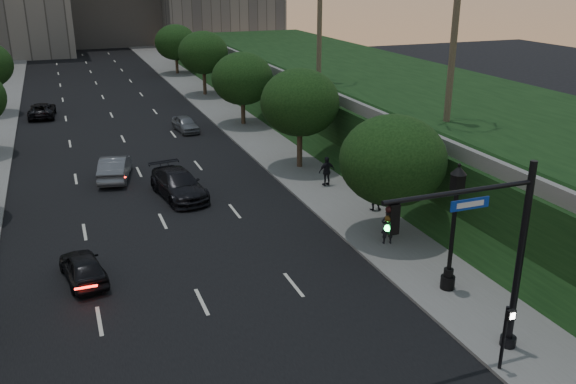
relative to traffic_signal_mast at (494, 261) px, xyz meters
name	(u,v)px	position (x,y,z in m)	size (l,w,h in m)	color
ground	(237,375)	(-8.31, 2.02, -3.67)	(160.00, 160.00, 0.00)	black
road_surface	(126,145)	(-8.31, 32.02, -3.66)	(16.00, 140.00, 0.02)	black
sidewalk_right	(254,133)	(1.94, 32.02, -3.60)	(4.50, 140.00, 0.15)	slate
embankment	(393,104)	(13.69, 30.02, -1.67)	(18.00, 90.00, 4.00)	black
parapet_wall	(300,82)	(5.19, 30.02, 0.68)	(0.35, 90.00, 0.70)	slate
tree_right_a	(393,160)	(1.99, 10.02, 0.35)	(5.20, 5.20, 6.24)	#38281C
tree_right_b	(300,102)	(1.99, 22.02, 0.84)	(5.20, 5.20, 6.74)	#38281C
tree_right_c	(242,79)	(1.99, 35.02, 0.35)	(5.20, 5.20, 6.24)	#38281C
tree_right_d	(203,53)	(1.99, 49.02, 0.84)	(5.20, 5.20, 6.74)	#38281C
tree_right_e	(176,42)	(1.99, 64.02, 0.35)	(5.20, 5.20, 6.24)	#38281C
traffic_signal_mast	(494,261)	(0.00, 0.00, 0.00)	(5.68, 0.56, 7.00)	black
street_lamp	(452,234)	(1.50, 4.26, -1.04)	(0.64, 0.64, 5.62)	black
pedestrian_signal	(506,333)	(-0.05, -1.04, -2.11)	(0.30, 0.33, 2.50)	black
sedan_near_left	(83,267)	(-12.63, 10.65, -3.02)	(1.54, 3.83, 1.30)	black
sedan_mid_left	(115,168)	(-9.90, 24.12, -2.90)	(1.64, 4.71, 1.55)	#5A5D61
sedan_far_left	(42,110)	(-14.24, 44.43, -3.01)	(2.20, 4.76, 1.32)	black
sedan_near_right	(179,184)	(-6.73, 19.45, -2.88)	(2.22, 5.46, 1.58)	black
sedan_far_right	(185,124)	(-3.13, 34.68, -3.03)	(1.52, 3.77, 1.29)	slate
pedestrian_a	(388,227)	(1.35, 9.06, -2.64)	(0.64, 0.42, 1.76)	black
pedestrian_b	(374,196)	(2.89, 13.20, -2.71)	(0.79, 0.62, 1.63)	black
pedestrian_c	(327,171)	(2.10, 17.83, -2.60)	(1.08, 0.45, 1.84)	black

